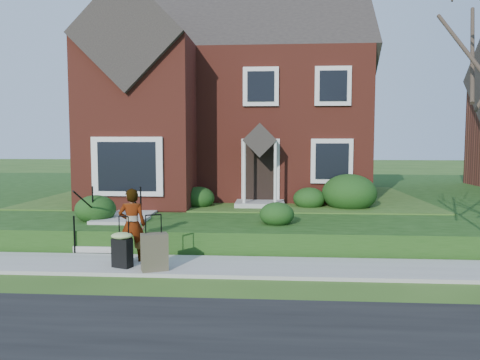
# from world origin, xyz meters

# --- Properties ---
(ground) EXTENTS (120.00, 120.00, 0.00)m
(ground) POSITION_xyz_m (0.00, 0.00, 0.00)
(ground) COLOR #2D5119
(ground) RESTS_ON ground
(sidewalk) EXTENTS (60.00, 1.60, 0.08)m
(sidewalk) POSITION_xyz_m (0.00, 0.00, 0.04)
(sidewalk) COLOR #9E9B93
(sidewalk) RESTS_ON ground
(terrace) EXTENTS (44.00, 20.00, 0.60)m
(terrace) POSITION_xyz_m (4.00, 10.90, 0.30)
(terrace) COLOR #193B10
(terrace) RESTS_ON ground
(walkway) EXTENTS (1.20, 6.00, 0.06)m
(walkway) POSITION_xyz_m (-2.50, 5.00, 0.63)
(walkway) COLOR #9E9B93
(walkway) RESTS_ON terrace
(main_house) EXTENTS (10.40, 10.20, 9.40)m
(main_house) POSITION_xyz_m (-0.21, 9.61, 5.26)
(main_house) COLOR maroon
(main_house) RESTS_ON terrace
(front_steps) EXTENTS (1.40, 2.02, 1.50)m
(front_steps) POSITION_xyz_m (-2.50, 1.84, 0.47)
(front_steps) COLOR #9E9B93
(front_steps) RESTS_ON ground
(foundation_shrubs) EXTENTS (9.90, 4.48, 1.24)m
(foundation_shrubs) POSITION_xyz_m (0.44, 4.78, 1.12)
(foundation_shrubs) COLOR #153610
(foundation_shrubs) RESTS_ON terrace
(woman) EXTENTS (0.65, 0.49, 1.64)m
(woman) POSITION_xyz_m (-1.52, 0.19, 0.90)
(woman) COLOR #999999
(woman) RESTS_ON sidewalk
(suitcase_black) EXTENTS (0.56, 0.51, 1.10)m
(suitcase_black) POSITION_xyz_m (-1.58, -0.35, 0.51)
(suitcase_black) COLOR black
(suitcase_black) RESTS_ON sidewalk
(suitcase_olive) EXTENTS (0.62, 0.49, 1.17)m
(suitcase_olive) POSITION_xyz_m (-0.83, -0.54, 0.47)
(suitcase_olive) COLOR #4E4834
(suitcase_olive) RESTS_ON sidewalk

